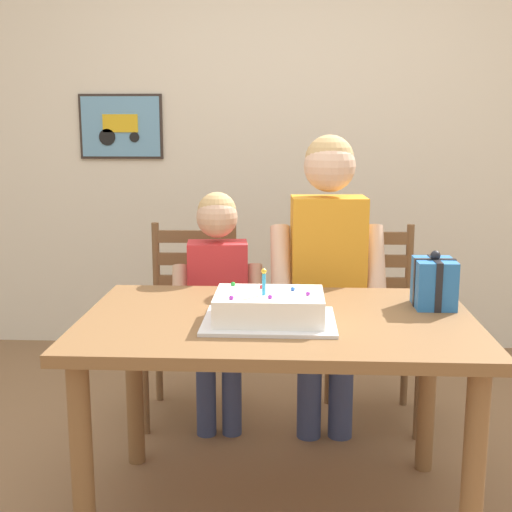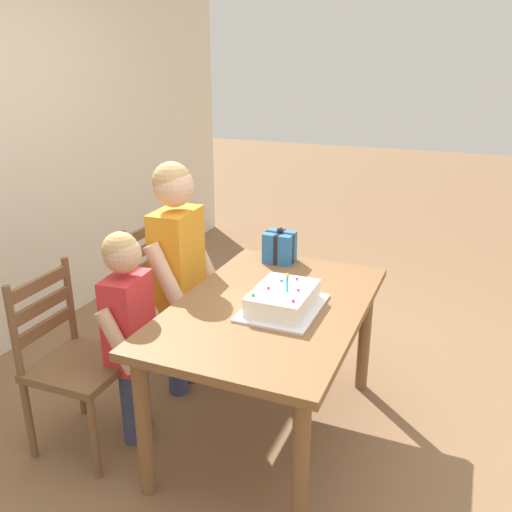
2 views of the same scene
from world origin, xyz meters
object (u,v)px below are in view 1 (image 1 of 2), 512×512
Objects in this scene: chair_left at (192,321)px; child_older at (328,259)px; dining_table at (278,346)px; child_younger at (218,291)px; chair_right at (372,323)px; gift_box_red_large at (434,283)px; birthday_cake at (269,309)px.

child_older is (0.63, -0.23, 0.36)m from chair_left.
chair_left is at bearing 116.47° from dining_table.
chair_right is at bearing 18.22° from child_younger.
gift_box_red_large is at bearing 16.15° from dining_table.
gift_box_red_large is 0.59m from child_older.
dining_table is at bearing -66.29° from child_younger.
gift_box_red_large is 0.80m from chair_right.
gift_box_red_large is at bearing -29.14° from child_younger.
dining_table is at bearing -63.53° from chair_left.
dining_table is 0.17m from birthday_cake.
child_older is at bearing -20.20° from chair_left.
birthday_cake is 1.09m from chair_right.
child_older is at bearing 72.15° from dining_table.
child_older is at bearing -0.07° from child_younger.
child_older reaches higher than birthday_cake.
birthday_cake is 0.75m from child_younger.
gift_box_red_large is 0.23× the size of chair_left.
child_older is 1.22× the size of child_younger.
chair_right is at bearing 100.80° from gift_box_red_large.
gift_box_red_large is at bearing 21.71° from birthday_cake.
child_younger is at bearing 109.50° from birthday_cake.
child_younger is at bearing 113.71° from dining_table.
chair_left is 0.83× the size of child_younger.
chair_right is at bearing 63.97° from birthday_cake.
birthday_cake is at bearing -70.50° from child_younger.
child_older reaches higher than gift_box_red_large.
child_younger is (-0.84, 0.47, -0.16)m from gift_box_red_large.
dining_table is 1.00× the size of child_older.
birthday_cake is 0.48× the size of chair_right.
dining_table is 0.98m from chair_left.
dining_table is at bearing -116.42° from chair_right.
chair_left is at bearing 159.80° from child_older.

